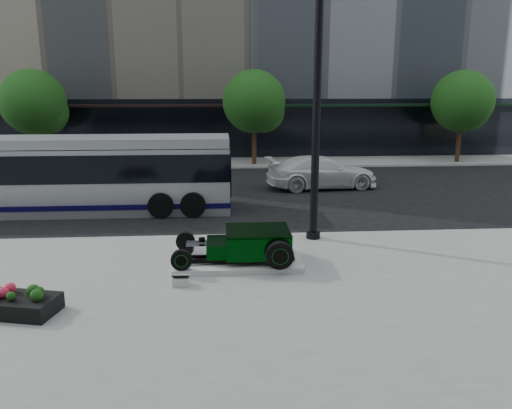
{
  "coord_description": "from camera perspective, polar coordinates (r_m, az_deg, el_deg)",
  "views": [
    {
      "loc": [
        -1.09,
        -17.64,
        4.84
      ],
      "look_at": [
        0.01,
        -2.41,
        1.2
      ],
      "focal_mm": 35.0,
      "sensor_mm": 36.0,
      "label": 1
    }
  ],
  "objects": [
    {
      "name": "display_plinth",
      "position": [
        13.68,
        -2.13,
        -6.45
      ],
      "size": [
        3.4,
        1.8,
        0.15
      ],
      "primitive_type": "cube",
      "color": "silver",
      "rests_on": "sidewalk_near"
    },
    {
      "name": "info_plaque",
      "position": [
        12.35,
        -8.56,
        -8.59
      ],
      "size": [
        0.41,
        0.32,
        0.31
      ],
      "color": "silver",
      "rests_on": "sidewalk_near"
    },
    {
      "name": "ground",
      "position": [
        18.33,
        -0.56,
        -1.91
      ],
      "size": [
        120.0,
        120.0,
        0.0
      ],
      "primitive_type": "plane",
      "color": "black",
      "rests_on": "ground"
    },
    {
      "name": "flower_planter",
      "position": [
        11.97,
        -25.93,
        -10.12
      ],
      "size": [
        1.97,
        1.31,
        0.59
      ],
      "color": "black",
      "rests_on": "sidewalk_near"
    },
    {
      "name": "sidewalk_near",
      "position": [
        8.66,
        4.07,
        -20.13
      ],
      "size": [
        70.0,
        17.0,
        0.12
      ],
      "primitive_type": "cube",
      "color": "gray",
      "rests_on": "ground"
    },
    {
      "name": "street_trees",
      "position": [
        30.81,
        0.05,
        11.41
      ],
      "size": [
        29.8,
        3.8,
        5.7
      ],
      "color": "black",
      "rests_on": "sidewalk_far"
    },
    {
      "name": "white_sedan",
      "position": [
        24.36,
        7.54,
        3.69
      ],
      "size": [
        5.55,
        2.75,
        1.55
      ],
      "primitive_type": "imported",
      "rotation": [
        0.0,
        0.0,
        1.68
      ],
      "color": "white",
      "rests_on": "ground"
    },
    {
      "name": "sidewalk_far",
      "position": [
        32.02,
        -2.13,
        4.81
      ],
      "size": [
        70.0,
        4.0,
        0.12
      ],
      "primitive_type": "cube",
      "color": "gray",
      "rests_on": "ground"
    },
    {
      "name": "transit_bus",
      "position": [
        20.72,
        -19.9,
        3.29
      ],
      "size": [
        12.12,
        2.88,
        2.92
      ],
      "color": "#A7ADB1",
      "rests_on": "ground"
    },
    {
      "name": "lamppost",
      "position": [
        15.35,
        6.91,
        9.53
      ],
      "size": [
        0.44,
        0.44,
        8.02
      ],
      "color": "black",
      "rests_on": "sidewalk_near"
    },
    {
      "name": "hot_rod",
      "position": [
        13.53,
        -0.73,
        -4.42
      ],
      "size": [
        3.22,
        2.0,
        0.81
      ],
      "color": "black",
      "rests_on": "display_plinth"
    }
  ]
}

